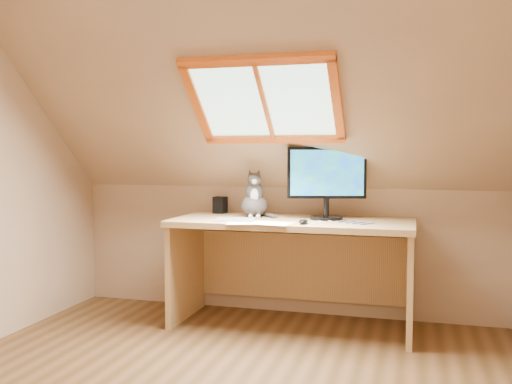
% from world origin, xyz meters
% --- Properties ---
extents(room_shell, '(3.52, 3.52, 2.41)m').
position_xyz_m(room_shell, '(0.00, -0.09, 1.43)').
color(room_shell, tan).
rests_on(room_shell, ground).
extents(desk, '(1.74, 0.76, 0.79)m').
position_xyz_m(desk, '(0.12, 1.45, 0.56)').
color(desk, tan).
rests_on(desk, ground).
extents(monitor, '(0.56, 0.24, 0.53)m').
position_xyz_m(monitor, '(0.36, 1.44, 1.09)').
color(monitor, black).
rests_on(monitor, desk).
extents(cat, '(0.25, 0.28, 0.36)m').
position_xyz_m(cat, '(-0.19, 1.46, 0.92)').
color(cat, '#433E3B').
rests_on(cat, desk).
extents(desk_speaker, '(0.10, 0.10, 0.13)m').
position_xyz_m(desk_speaker, '(-0.52, 1.63, 0.86)').
color(desk_speaker, black).
rests_on(desk_speaker, desk).
extents(graphics_tablet, '(0.31, 0.25, 0.01)m').
position_xyz_m(graphics_tablet, '(-0.26, 1.21, 0.80)').
color(graphics_tablet, '#B2B2B7').
rests_on(graphics_tablet, desk).
extents(mouse, '(0.06, 0.11, 0.03)m').
position_xyz_m(mouse, '(0.25, 1.12, 0.81)').
color(mouse, black).
rests_on(mouse, desk).
extents(papers, '(0.33, 0.27, 0.00)m').
position_xyz_m(papers, '(-0.03, 1.12, 0.79)').
color(papers, white).
rests_on(papers, desk).
extents(cables, '(0.51, 0.26, 0.01)m').
position_xyz_m(cables, '(0.49, 1.26, 0.80)').
color(cables, silver).
rests_on(cables, desk).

